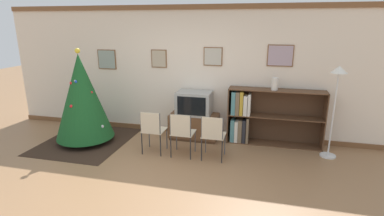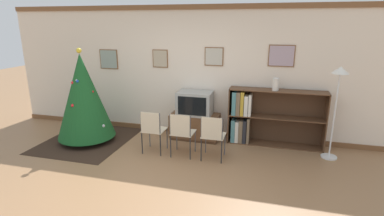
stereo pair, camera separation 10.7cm
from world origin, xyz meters
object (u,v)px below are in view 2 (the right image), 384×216
at_px(christmas_tree, 84,96).
at_px(tv_console, 195,126).
at_px(folding_chair_left, 153,129).
at_px(television, 195,103).
at_px(folding_chair_right, 213,135).
at_px(folding_chair_center, 182,132).
at_px(standing_lamp, 338,89).
at_px(bookshelf, 258,117).
at_px(vase, 276,84).

height_order(christmas_tree, tv_console, christmas_tree).
height_order(christmas_tree, folding_chair_left, christmas_tree).
distance_m(tv_console, television, 0.50).
height_order(television, folding_chair_right, television).
bearing_deg(christmas_tree, tv_console, 18.63).
relative_size(christmas_tree, television, 2.68).
bearing_deg(folding_chair_center, christmas_tree, 174.05).
bearing_deg(tv_console, television, -90.00).
xyz_separation_m(folding_chair_center, folding_chair_right, (0.56, 0.00, 0.00)).
relative_size(folding_chair_center, standing_lamp, 0.50).
xyz_separation_m(folding_chair_right, standing_lamp, (2.02, 0.65, 0.80)).
relative_size(tv_console, television, 1.42).
bearing_deg(bookshelf, television, -176.23).
bearing_deg(vase, christmas_tree, -168.46).
xyz_separation_m(vase, standing_lamp, (1.02, -0.32, 0.03)).
height_order(vase, standing_lamp, standing_lamp).
bearing_deg(television, bookshelf, 3.77).
height_order(television, vase, vase).
distance_m(bookshelf, standing_lamp, 1.54).
height_order(christmas_tree, bookshelf, christmas_tree).
relative_size(folding_chair_left, bookshelf, 0.45).
bearing_deg(standing_lamp, vase, 162.67).
distance_m(tv_console, standing_lamp, 2.78).
distance_m(bookshelf, vase, 0.75).
xyz_separation_m(christmas_tree, folding_chair_center, (2.10, -0.22, -0.47)).
bearing_deg(bookshelf, vase, -8.35).
xyz_separation_m(folding_chair_left, folding_chair_center, (0.56, 0.00, 0.00)).
bearing_deg(folding_chair_right, folding_chair_left, 180.00).
height_order(christmas_tree, folding_chair_right, christmas_tree).
xyz_separation_m(folding_chair_center, standing_lamp, (2.58, 0.65, 0.80)).
distance_m(folding_chair_center, vase, 1.99).
xyz_separation_m(television, folding_chair_left, (-0.56, -0.93, -0.29)).
bearing_deg(folding_chair_center, standing_lamp, 14.12).
bearing_deg(folding_chair_right, christmas_tree, 175.29).
xyz_separation_m(christmas_tree, standing_lamp, (4.69, 0.43, 0.33)).
bearing_deg(bookshelf, folding_chair_left, -151.14).
bearing_deg(folding_chair_center, vase, 31.79).
distance_m(christmas_tree, television, 2.23).
height_order(tv_console, television, television).
height_order(tv_console, bookshelf, bookshelf).
distance_m(television, vase, 1.63).
height_order(tv_console, folding_chair_left, folding_chair_left).
height_order(folding_chair_center, vase, vase).
relative_size(folding_chair_left, folding_chair_right, 1.00).
relative_size(christmas_tree, vase, 7.80).
relative_size(tv_console, bookshelf, 0.55).
height_order(television, bookshelf, bookshelf).
bearing_deg(television, vase, 1.53).
xyz_separation_m(bookshelf, vase, (0.29, -0.04, 0.69)).
distance_m(vase, standing_lamp, 1.07).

